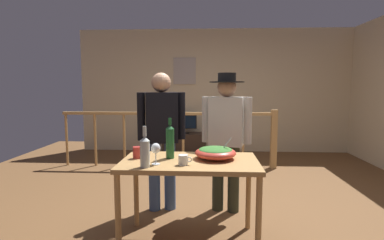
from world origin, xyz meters
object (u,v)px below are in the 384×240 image
(mug_red, at_px, (137,152))
(framed_picture, at_px, (185,71))
(mug_white, at_px, (183,160))
(wine_bottle_green, at_px, (170,141))
(serving_table, at_px, (190,170))
(wine_glass, at_px, (156,149))
(wine_bottle_clear, at_px, (145,151))
(salad_bowl, at_px, (215,152))
(person_standing_left, at_px, (162,131))
(stair_railing, at_px, (196,131))
(person_standing_right, at_px, (226,131))
(flat_screen_tv, at_px, (184,122))
(tv_console, at_px, (185,143))

(mug_red, bearing_deg, framed_picture, 88.11)
(mug_red, distance_m, mug_white, 0.49)
(wine_bottle_green, distance_m, mug_white, 0.30)
(serving_table, xyz_separation_m, wine_glass, (-0.28, -0.16, 0.22))
(mug_red, bearing_deg, serving_table, -5.66)
(wine_bottle_clear, xyz_separation_m, mug_white, (0.31, 0.09, -0.09))
(salad_bowl, bearing_deg, wine_bottle_clear, -151.20)
(framed_picture, relative_size, mug_red, 5.11)
(wine_glass, relative_size, person_standing_left, 0.12)
(stair_railing, xyz_separation_m, person_standing_right, (0.41, -1.88, 0.28))
(salad_bowl, bearing_deg, framed_picture, 98.61)
(wine_bottle_clear, distance_m, person_standing_right, 1.22)
(wine_bottle_green, xyz_separation_m, person_standing_left, (-0.18, 0.67, -0.01))
(framed_picture, xyz_separation_m, mug_white, (0.31, -4.11, -0.94))
(person_standing_left, bearing_deg, framed_picture, -103.43)
(flat_screen_tv, xyz_separation_m, wine_bottle_green, (0.15, -3.55, 0.26))
(framed_picture, height_order, flat_screen_tv, framed_picture)
(stair_railing, relative_size, mug_red, 34.04)
(salad_bowl, bearing_deg, flat_screen_tv, 99.07)
(framed_picture, distance_m, wine_bottle_green, 3.97)
(serving_table, bearing_deg, person_standing_right, 63.63)
(tv_console, bearing_deg, salad_bowl, -81.00)
(stair_railing, distance_m, person_standing_left, 1.92)
(serving_table, xyz_separation_m, salad_bowl, (0.23, 0.07, 0.15))
(person_standing_left, bearing_deg, salad_bowl, 118.50)
(wine_glass, bearing_deg, mug_red, 135.04)
(salad_bowl, bearing_deg, serving_table, -163.11)
(flat_screen_tv, height_order, person_standing_left, person_standing_left)
(flat_screen_tv, relative_size, wine_glass, 2.81)
(wine_bottle_green, bearing_deg, tv_console, 92.43)
(person_standing_left, bearing_deg, wine_bottle_clear, 77.66)
(salad_bowl, bearing_deg, wine_glass, -155.55)
(wine_glass, bearing_deg, person_standing_left, 95.66)
(flat_screen_tv, xyz_separation_m, mug_red, (-0.15, -3.58, 0.15))
(tv_console, bearing_deg, wine_glass, -89.09)
(wine_glass, bearing_deg, salad_bowl, 24.45)
(flat_screen_tv, height_order, mug_red, mug_red)
(tv_console, distance_m, person_standing_left, 3.00)
(salad_bowl, xyz_separation_m, mug_white, (-0.27, -0.23, -0.02))
(wine_glass, distance_m, mug_red, 0.30)
(flat_screen_tv, bearing_deg, wine_glass, -89.08)
(stair_railing, distance_m, flat_screen_tv, 1.05)
(stair_railing, bearing_deg, mug_red, -99.77)
(stair_railing, relative_size, wine_bottle_green, 10.21)
(framed_picture, xyz_separation_m, wine_bottle_clear, (0.01, -4.19, -0.85))
(salad_bowl, relative_size, wine_bottle_clear, 1.11)
(mug_red, bearing_deg, person_standing_left, 80.13)
(mug_white, distance_m, person_standing_left, 0.96)
(tv_console, xyz_separation_m, salad_bowl, (0.57, -3.59, 0.61))
(mug_red, bearing_deg, wine_glass, -44.96)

